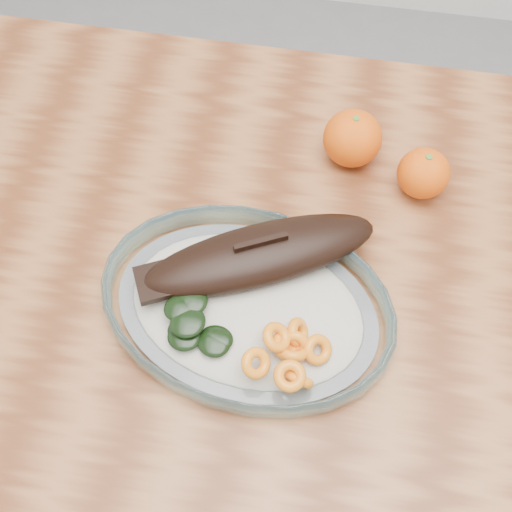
# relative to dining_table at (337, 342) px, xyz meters

# --- Properties ---
(ground) EXTENTS (3.00, 3.00, 0.00)m
(ground) POSITION_rel_dining_table_xyz_m (0.00, 0.00, -0.65)
(ground) COLOR slate
(ground) RESTS_ON ground
(dining_table) EXTENTS (1.20, 0.80, 0.75)m
(dining_table) POSITION_rel_dining_table_xyz_m (0.00, 0.00, 0.00)
(dining_table) COLOR #602F16
(dining_table) RESTS_ON ground
(plated_meal) EXTENTS (0.67, 0.67, 0.08)m
(plated_meal) POSITION_rel_dining_table_xyz_m (-0.11, -0.02, 0.12)
(plated_meal) COLOR white
(plated_meal) RESTS_ON dining_table
(orange_left) EXTENTS (0.07, 0.07, 0.07)m
(orange_left) POSITION_rel_dining_table_xyz_m (-0.02, 0.21, 0.14)
(orange_left) COLOR #E14904
(orange_left) RESTS_ON dining_table
(orange_right) EXTENTS (0.06, 0.06, 0.06)m
(orange_right) POSITION_rel_dining_table_xyz_m (0.07, 0.18, 0.13)
(orange_right) COLOR #E14904
(orange_right) RESTS_ON dining_table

